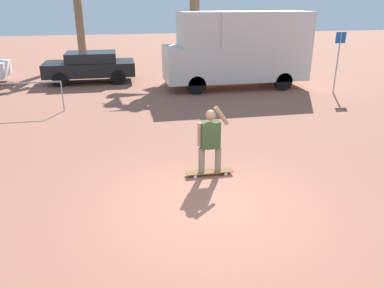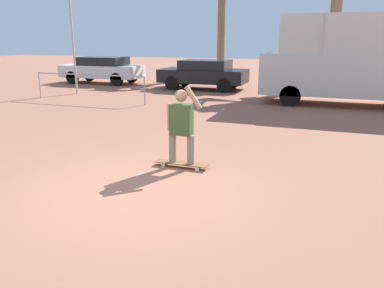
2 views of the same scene
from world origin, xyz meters
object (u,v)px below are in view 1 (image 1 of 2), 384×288
camper_van (239,48)px  street_sign (338,55)px  skateboard (210,172)px  parked_car_black (90,66)px  person_skateboarder (210,138)px

camper_van → street_sign: 4.10m
skateboard → parked_car_black: size_ratio=0.25×
camper_van → parked_car_black: bearing=158.9°
skateboard → street_sign: street_sign is taller
person_skateboarder → parked_car_black: bearing=105.6°
parked_car_black → street_sign: (10.16, -4.39, 0.83)m
street_sign → person_skateboarder: bearing=-136.3°
skateboard → street_sign: size_ratio=0.43×
skateboard → person_skateboarder: size_ratio=0.71×
person_skateboarder → street_sign: size_ratio=0.60×
parked_car_black → street_sign: 11.10m
street_sign → parked_car_black: bearing=156.7°
camper_van → parked_car_black: camper_van is taller
person_skateboarder → street_sign: bearing=43.7°
parked_car_black → person_skateboarder: bearing=-74.4°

